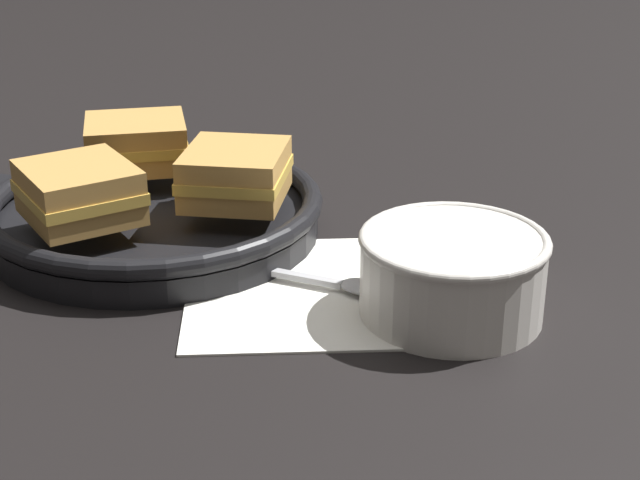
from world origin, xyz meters
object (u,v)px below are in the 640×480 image
soup_bowl (453,270)px  skillet (152,213)px  spoon (344,283)px  sandwich_far_left (79,192)px  sandwich_near_right (136,143)px  sandwich_near_left (235,174)px

soup_bowl → skillet: soup_bowl is taller
spoon → sandwich_far_left: bearing=-171.5°
soup_bowl → sandwich_near_right: sandwich_near_right is taller
skillet → sandwich_far_left: sandwich_far_left is taller
skillet → sandwich_near_left: sandwich_near_left is taller
sandwich_far_left → sandwich_near_left: bearing=6.8°
spoon → sandwich_near_left: sandwich_near_left is taller
skillet → sandwich_far_left: (-0.06, -0.05, 0.04)m
spoon → sandwich_near_left: 0.15m
soup_bowl → sandwich_near_left: size_ratio=1.19×
spoon → sandwich_near_right: size_ratio=1.28×
spoon → sandwich_near_right: 0.28m
skillet → sandwich_far_left: 0.09m
spoon → sandwich_far_left: size_ratio=1.05×
spoon → sandwich_far_left: (-0.20, 0.10, 0.06)m
sandwich_near_right → skillet: bearing=-84.5°
sandwich_near_right → sandwich_far_left: size_ratio=0.82×
sandwich_near_left → spoon: bearing=-59.8°
soup_bowl → sandwich_near_right: size_ratio=1.46×
sandwich_near_right → sandwich_far_left: same height
sandwich_far_left → skillet: bearing=38.2°
soup_bowl → sandwich_near_left: 0.23m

